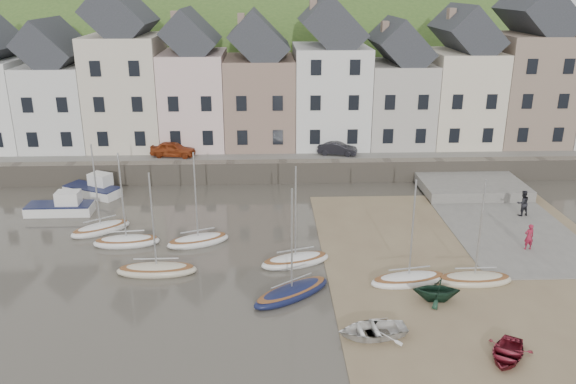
{
  "coord_description": "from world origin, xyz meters",
  "views": [
    {
      "loc": [
        -1.36,
        -29.68,
        15.75
      ],
      "look_at": [
        0.0,
        6.0,
        3.0
      ],
      "focal_mm": 36.46,
      "sensor_mm": 36.0,
      "label": 1
    }
  ],
  "objects_px": {
    "sailboat_0": "(127,241)",
    "car_left": "(173,149)",
    "rowboat_white": "(372,330)",
    "person_dark": "(523,203)",
    "rowboat_green": "(437,289)",
    "rowboat_red": "(507,353)",
    "car_right": "(337,148)",
    "person_red": "(529,237)"
  },
  "relations": [
    {
      "from": "rowboat_green",
      "to": "rowboat_red",
      "type": "distance_m",
      "value": 5.44
    },
    {
      "from": "rowboat_red",
      "to": "car_right",
      "type": "xyz_separation_m",
      "value": [
        -4.32,
        27.64,
        1.82
      ]
    },
    {
      "from": "person_dark",
      "to": "car_right",
      "type": "relative_size",
      "value": 0.55
    },
    {
      "from": "sailboat_0",
      "to": "person_red",
      "type": "bearing_deg",
      "value": -4.18
    },
    {
      "from": "sailboat_0",
      "to": "car_right",
      "type": "distance_m",
      "value": 21.29
    },
    {
      "from": "sailboat_0",
      "to": "car_left",
      "type": "xyz_separation_m",
      "value": [
        0.91,
        14.77,
        1.99
      ]
    },
    {
      "from": "person_dark",
      "to": "car_right",
      "type": "height_order",
      "value": "car_right"
    },
    {
      "from": "sailboat_0",
      "to": "rowboat_green",
      "type": "xyz_separation_m",
      "value": [
        17.8,
        -7.73,
        0.44
      ]
    },
    {
      "from": "rowboat_white",
      "to": "person_dark",
      "type": "bearing_deg",
      "value": 130.81
    },
    {
      "from": "sailboat_0",
      "to": "person_dark",
      "type": "distance_m",
      "value": 27.43
    },
    {
      "from": "sailboat_0",
      "to": "rowboat_red",
      "type": "height_order",
      "value": "sailboat_0"
    },
    {
      "from": "person_dark",
      "to": "rowboat_red",
      "type": "bearing_deg",
      "value": 53.16
    },
    {
      "from": "car_right",
      "to": "rowboat_red",
      "type": "bearing_deg",
      "value": -156.57
    },
    {
      "from": "rowboat_green",
      "to": "person_dark",
      "type": "relative_size",
      "value": 1.3
    },
    {
      "from": "rowboat_green",
      "to": "person_red",
      "type": "height_order",
      "value": "person_red"
    },
    {
      "from": "rowboat_green",
      "to": "car_left",
      "type": "distance_m",
      "value": 28.17
    },
    {
      "from": "sailboat_0",
      "to": "person_dark",
      "type": "xyz_separation_m",
      "value": [
        27.17,
        3.73,
        0.79
      ]
    },
    {
      "from": "person_red",
      "to": "person_dark",
      "type": "xyz_separation_m",
      "value": [
        1.95,
        5.58,
        0.1
      ]
    },
    {
      "from": "sailboat_0",
      "to": "rowboat_green",
      "type": "height_order",
      "value": "sailboat_0"
    },
    {
      "from": "rowboat_green",
      "to": "car_right",
      "type": "distance_m",
      "value": 22.69
    },
    {
      "from": "person_dark",
      "to": "car_left",
      "type": "height_order",
      "value": "car_left"
    },
    {
      "from": "rowboat_white",
      "to": "rowboat_red",
      "type": "xyz_separation_m",
      "value": [
        5.67,
        -1.99,
        -0.06
      ]
    },
    {
      "from": "car_right",
      "to": "rowboat_white",
      "type": "bearing_deg",
      "value": -168.47
    },
    {
      "from": "person_red",
      "to": "car_left",
      "type": "distance_m",
      "value": 29.47
    },
    {
      "from": "rowboat_green",
      "to": "car_right",
      "type": "relative_size",
      "value": 0.71
    },
    {
      "from": "sailboat_0",
      "to": "rowboat_white",
      "type": "distance_m",
      "value": 17.63
    },
    {
      "from": "rowboat_green",
      "to": "rowboat_red",
      "type": "xyz_separation_m",
      "value": [
        1.74,
        -5.14,
        -0.36
      ]
    },
    {
      "from": "rowboat_red",
      "to": "car_right",
      "type": "distance_m",
      "value": 28.03
    },
    {
      "from": "rowboat_red",
      "to": "person_red",
      "type": "distance_m",
      "value": 12.42
    },
    {
      "from": "rowboat_white",
      "to": "person_dark",
      "type": "height_order",
      "value": "person_dark"
    },
    {
      "from": "rowboat_white",
      "to": "rowboat_red",
      "type": "height_order",
      "value": "rowboat_white"
    },
    {
      "from": "rowboat_white",
      "to": "car_right",
      "type": "xyz_separation_m",
      "value": [
        1.35,
        25.65,
        1.76
      ]
    },
    {
      "from": "rowboat_green",
      "to": "car_left",
      "type": "bearing_deg",
      "value": -137.81
    },
    {
      "from": "sailboat_0",
      "to": "car_left",
      "type": "distance_m",
      "value": 14.93
    },
    {
      "from": "person_red",
      "to": "sailboat_0",
      "type": "bearing_deg",
      "value": -10.37
    },
    {
      "from": "car_left",
      "to": "rowboat_red",
      "type": "bearing_deg",
      "value": -136.65
    },
    {
      "from": "rowboat_green",
      "to": "rowboat_red",
      "type": "height_order",
      "value": "rowboat_green"
    },
    {
      "from": "person_dark",
      "to": "car_right",
      "type": "bearing_deg",
      "value": -54.88
    },
    {
      "from": "rowboat_green",
      "to": "car_right",
      "type": "bearing_deg",
      "value": -168.17
    },
    {
      "from": "person_dark",
      "to": "car_right",
      "type": "distance_m",
      "value": 16.3
    },
    {
      "from": "rowboat_red",
      "to": "car_right",
      "type": "relative_size",
      "value": 0.81
    },
    {
      "from": "rowboat_green",
      "to": "person_red",
      "type": "distance_m",
      "value": 9.48
    }
  ]
}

